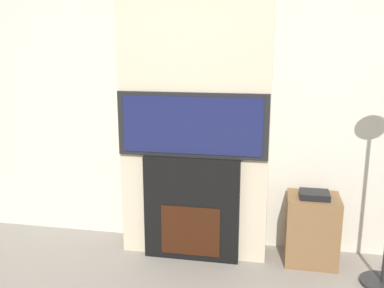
{
  "coord_description": "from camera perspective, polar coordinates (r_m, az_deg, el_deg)",
  "views": [
    {
      "loc": [
        0.62,
        -1.53,
        1.72
      ],
      "look_at": [
        0.0,
        1.68,
        0.96
      ],
      "focal_mm": 40.0,
      "sensor_mm": 36.0,
      "label": 1
    }
  ],
  "objects": [
    {
      "name": "wall_back",
      "position": [
        3.63,
        1.06,
        7.2
      ],
      "size": [
        6.0,
        0.06,
        2.7
      ],
      "color": "silver",
      "rests_on": "ground_plane"
    },
    {
      "name": "television",
      "position": [
        3.31,
        -0.01,
        2.55
      ],
      "size": [
        1.19,
        0.07,
        0.51
      ],
      "color": "black",
      "rests_on": "fireplace"
    },
    {
      "name": "chimney_breast",
      "position": [
        3.44,
        0.51,
        6.88
      ],
      "size": [
        1.19,
        0.32,
        2.7
      ],
      "color": "beige",
      "rests_on": "ground_plane"
    },
    {
      "name": "fireplace",
      "position": [
        3.51,
        -0.0,
        -8.55
      ],
      "size": [
        0.77,
        0.15,
        0.86
      ],
      "color": "black",
      "rests_on": "ground_plane"
    },
    {
      "name": "media_stand",
      "position": [
        3.62,
        15.68,
        -10.77
      ],
      "size": [
        0.41,
        0.34,
        0.61
      ],
      "color": "brown",
      "rests_on": "ground_plane"
    }
  ]
}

